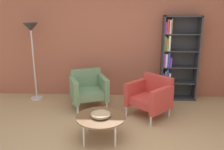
# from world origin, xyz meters

# --- Properties ---
(brick_back_panel) EXTENTS (6.40, 0.12, 2.90)m
(brick_back_panel) POSITION_xyz_m (0.00, 2.46, 1.45)
(brick_back_panel) COLOR #9E5642
(brick_back_panel) RESTS_ON ground_plane
(bookshelf_tall) EXTENTS (0.80, 0.30, 1.90)m
(bookshelf_tall) POSITION_xyz_m (1.26, 2.25, 0.93)
(bookshelf_tall) COLOR #333338
(bookshelf_tall) RESTS_ON ground_plane
(coffee_table_low) EXTENTS (0.80, 0.80, 0.40)m
(coffee_table_low) POSITION_xyz_m (-0.26, 0.36, 0.37)
(coffee_table_low) COLOR brown
(coffee_table_low) RESTS_ON ground_plane
(decorative_bowl) EXTENTS (0.32, 0.32, 0.05)m
(decorative_bowl) POSITION_xyz_m (-0.26, 0.36, 0.43)
(decorative_bowl) COLOR tan
(decorative_bowl) RESTS_ON coffee_table_low
(armchair_by_bookshelf) EXTENTS (0.89, 0.86, 0.78)m
(armchair_by_bookshelf) POSITION_xyz_m (-0.64, 1.66, 0.41)
(armchair_by_bookshelf) COLOR slate
(armchair_by_bookshelf) RESTS_ON ground_plane
(armchair_corner_red) EXTENTS (0.95, 0.95, 0.78)m
(armchair_corner_red) POSITION_xyz_m (0.62, 1.29, 0.41)
(armchair_corner_red) COLOR #B73833
(armchair_corner_red) RESTS_ON ground_plane
(floor_lamp_torchiere) EXTENTS (0.32, 0.32, 1.74)m
(floor_lamp_torchiere) POSITION_xyz_m (-1.93, 2.09, 1.45)
(floor_lamp_torchiere) COLOR silver
(floor_lamp_torchiere) RESTS_ON ground_plane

